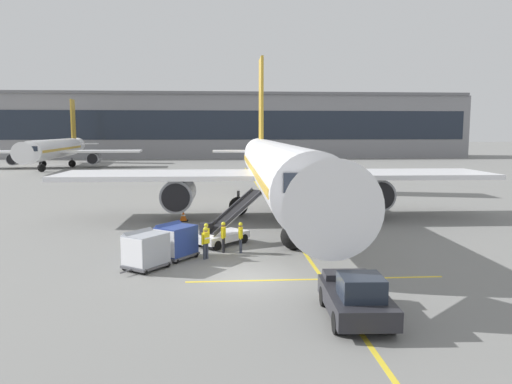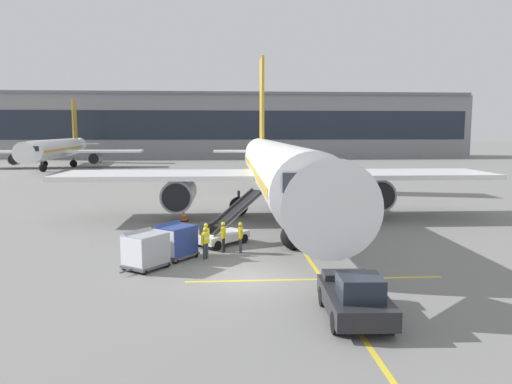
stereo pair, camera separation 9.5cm
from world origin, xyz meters
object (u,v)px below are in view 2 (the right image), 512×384
Objects in this scene: safety_cone_engine_keepout at (177,226)px; pushback_tug at (355,297)px; distant_airplane at (57,149)px; belt_loader at (224,230)px; baggage_cart_second at (145,249)px; baggage_cart_lead at (175,240)px; parked_airplane at (276,169)px; ground_crew_wingwalker at (206,236)px; safety_cone_wingtip at (184,216)px; ground_crew_marshaller at (241,235)px; ground_crew_by_carts at (205,241)px; ground_crew_by_loader at (223,235)px.

pushback_tug is at bearing -65.17° from safety_cone_engine_keepout.
belt_loader is at bearing -65.04° from distant_airplane.
belt_loader is 6.55m from baggage_cart_second.
baggage_cart_lead is 2.34m from baggage_cart_second.
parked_airplane reaches higher than baggage_cart_second.
baggage_cart_lead is at bearing 128.26° from pushback_tug.
parked_airplane is at bearing 66.03° from ground_crew_wingwalker.
safety_cone_wingtip is (-3.04, 8.02, -0.50)m from belt_loader.
ground_crew_marshaller is 1.92m from ground_crew_wingwalker.
safety_cone_wingtip is (-2.02, 10.45, -0.61)m from ground_crew_wingwalker.
ground_crew_by_carts is (-5.20, -12.75, -2.89)m from parked_airplane.
ground_crew_wingwalker is at bearing 119.30° from pushback_tug.
ground_crew_by_carts is (-1.02, -3.51, 0.11)m from belt_loader.
belt_loader is at bearing 110.38° from pushback_tug.
pushback_tug is 11.59m from ground_crew_wingwalker.
safety_cone_engine_keepout is at bearing 85.57° from baggage_cart_second.
baggage_cart_lead is (-2.64, -3.29, 0.12)m from belt_loader.
parked_airplane is 9.49m from safety_cone_engine_keepout.
baggage_cart_lead reaches higher than ground_crew_by_carts.
distant_airplane is (-28.03, 58.73, 3.11)m from safety_cone_wingtip.
ground_crew_by_carts is 1.00× the size of ground_crew_marshaller.
safety_cone_wingtip is (0.92, 13.24, -0.62)m from baggage_cart_second.
pushback_tug is 11.47m from ground_crew_by_loader.
safety_cone_engine_keepout is (-3.21, 4.45, -0.57)m from belt_loader.
ground_crew_wingwalker is at bearing -174.89° from ground_crew_marshaller.
baggage_cart_lead is 1.84m from ground_crew_wingwalker.
ground_crew_marshaller is 76.10m from distant_airplane.
baggage_cart_second is 0.59× the size of pushback_tug.
distant_airplane is (-30.05, 69.18, 2.50)m from ground_crew_wingwalker.
pushback_tug is 87.00m from distant_airplane.
baggage_cart_lead is at bearing -128.70° from belt_loader.
belt_loader reaches higher than pushback_tug.
ground_crew_by_loader is at bearing 25.08° from baggage_cart_lead.
safety_cone_wingtip is at bearing 110.96° from ground_crew_marshaller.
belt_loader is 7.28× the size of safety_cone_engine_keepout.
ground_crew_wingwalker is (-0.95, -0.35, 0.00)m from ground_crew_by_loader.
baggage_cart_second is 5.00m from ground_crew_by_loader.
ground_crew_by_carts is at bearing -112.18° from parked_airplane.
parked_airplane is 13.09m from ground_crew_wingwalker.
ground_crew_wingwalker reaches higher than safety_cone_engine_keepout.
ground_crew_wingwalker is (0.01, 1.08, 0.00)m from ground_crew_by_carts.
baggage_cart_second is at bearing -127.15° from belt_loader.
baggage_cart_lead is at bearing -163.79° from ground_crew_marshaller.
baggage_cart_lead reaches higher than ground_crew_by_loader.
distant_airplane is (-31.06, 66.75, 2.62)m from belt_loader.
safety_cone_wingtip is 0.02× the size of distant_airplane.
pushback_tug is 2.57× the size of ground_crew_marshaller.
safety_cone_wingtip is (-0.40, 11.31, -0.62)m from baggage_cart_lead.
safety_cone_engine_keepout is at bearing 107.67° from ground_crew_wingwalker.
ground_crew_by_loader is 2.21× the size of safety_cone_wingtip.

